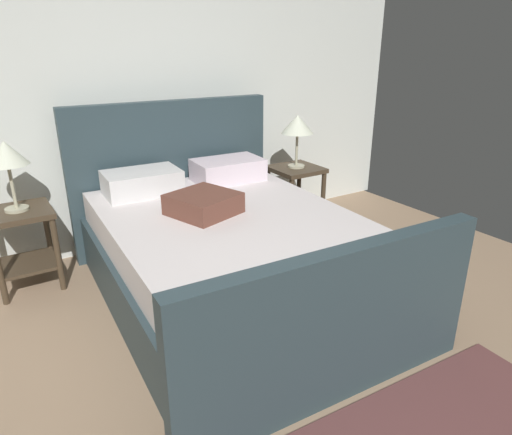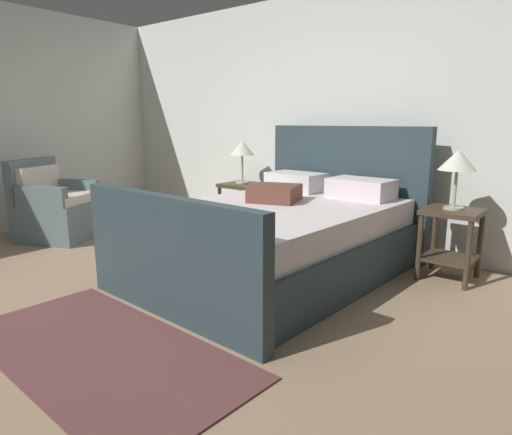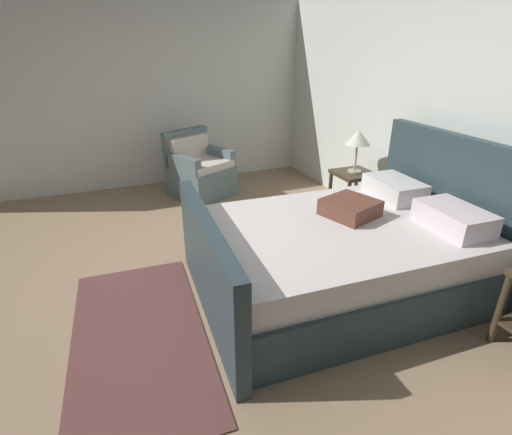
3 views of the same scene
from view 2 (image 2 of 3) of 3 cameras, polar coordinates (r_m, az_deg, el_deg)
name	(u,v)px [view 2 (image 2 of 3)]	position (r m, az deg, el deg)	size (l,w,h in m)	color
ground_plane	(101,319)	(3.32, -19.01, -12.02)	(6.05, 5.48, 0.02)	#9F8164
wall_back	(319,121)	(5.09, 8.00, 12.07)	(6.17, 0.12, 2.63)	silver
bed	(279,235)	(3.87, 2.89, -2.21)	(1.85, 2.42, 1.26)	#2D3E44
nightstand_right	(451,232)	(4.08, 23.50, -1.76)	(0.44, 0.44, 0.60)	#433425
table_lamp_right	(458,162)	(3.99, 24.21, 6.45)	(0.30, 0.30, 0.49)	#B7B293
nightstand_left	(243,200)	(5.29, -1.72, 2.23)	(0.44, 0.44, 0.60)	#433425
table_lamp_left	(242,149)	(5.22, -1.76, 8.64)	(0.28, 0.28, 0.49)	#B7B293
armchair	(55,208)	(5.56, -24.17, 1.07)	(0.97, 0.97, 0.90)	slate
area_rug	(102,351)	(2.86, -19.00, -15.72)	(1.92, 0.93, 0.01)	brown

